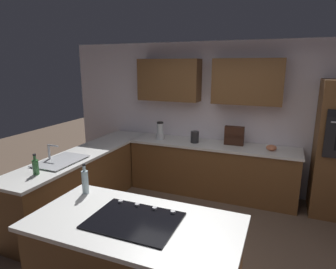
{
  "coord_description": "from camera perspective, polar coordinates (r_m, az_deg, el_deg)",
  "views": [
    {
      "loc": [
        -0.96,
        2.89,
        2.2
      ],
      "look_at": [
        0.62,
        -1.0,
        1.18
      ],
      "focal_mm": 30.56,
      "sensor_mm": 36.0,
      "label": 1
    }
  ],
  "objects": [
    {
      "name": "island_top",
      "position": [
        2.59,
        -6.8,
        -17.13
      ],
      "size": [
        1.84,
        0.95,
        0.04
      ],
      "primitive_type": "cube",
      "color": "silver",
      "rests_on": "island_base"
    },
    {
      "name": "wall_back",
      "position": [
        5.1,
        10.19,
        5.15
      ],
      "size": [
        6.0,
        0.44,
        2.6
      ],
      "color": "silver",
      "rests_on": "ground"
    },
    {
      "name": "kettle",
      "position": [
        4.93,
        5.36,
        -0.51
      ],
      "size": [
        0.14,
        0.14,
        0.2
      ],
      "primitive_type": "cylinder",
      "color": "#262628",
      "rests_on": "countertop_back"
    },
    {
      "name": "lower_cabinets_back",
      "position": [
        5.05,
        8.59,
        -7.02
      ],
      "size": [
        2.8,
        0.6,
        0.86
      ],
      "primitive_type": "cube",
      "color": "brown",
      "rests_on": "ground"
    },
    {
      "name": "mixing_bowl",
      "position": [
        4.76,
        19.92,
        -2.5
      ],
      "size": [
        0.16,
        0.16,
        0.09
      ],
      "primitive_type": "ellipsoid",
      "color": "#CC724C",
      "rests_on": "countertop_back"
    },
    {
      "name": "countertop_side",
      "position": [
        4.62,
        -16.17,
        -3.52
      ],
      "size": [
        0.64,
        2.94,
        0.04
      ],
      "primitive_type": "cube",
      "color": "silver",
      "rests_on": "lower_cabinets_side"
    },
    {
      "name": "ground_plane",
      "position": [
        3.76,
        3.24,
        -22.19
      ],
      "size": [
        14.0,
        14.0,
        0.0
      ],
      "primitive_type": "plane",
      "color": "brown"
    },
    {
      "name": "island_base",
      "position": [
        2.84,
        -6.52,
        -24.94
      ],
      "size": [
        1.76,
        0.87,
        0.86
      ],
      "primitive_type": "cube",
      "color": "brown",
      "rests_on": "ground"
    },
    {
      "name": "sink_unit",
      "position": [
        4.24,
        -20.65,
        -4.88
      ],
      "size": [
        0.46,
        0.7,
        0.23
      ],
      "color": "#515456",
      "rests_on": "countertop_side"
    },
    {
      "name": "oil_bottle",
      "position": [
        3.11,
        -16.2,
        -8.94
      ],
      "size": [
        0.07,
        0.07,
        0.32
      ],
      "color": "silver",
      "rests_on": "island_top"
    },
    {
      "name": "dish_soap_bottle",
      "position": [
        3.85,
        -24.91,
        -5.79
      ],
      "size": [
        0.07,
        0.07,
        0.26
      ],
      "color": "#336B38",
      "rests_on": "countertop_side"
    },
    {
      "name": "blender",
      "position": [
        5.14,
        -1.58,
        0.54
      ],
      "size": [
        0.15,
        0.15,
        0.32
      ],
      "color": "silver",
      "rests_on": "countertop_back"
    },
    {
      "name": "countertop_back",
      "position": [
        4.92,
        8.78,
        -2.1
      ],
      "size": [
        2.84,
        0.64,
        0.04
      ],
      "primitive_type": "cube",
      "color": "silver",
      "rests_on": "lower_cabinets_back"
    },
    {
      "name": "lower_cabinets_side",
      "position": [
        4.77,
        -15.81,
        -8.7
      ],
      "size": [
        0.6,
        2.9,
        0.86
      ],
      "primitive_type": "cube",
      "color": "brown",
      "rests_on": "ground"
    },
    {
      "name": "spice_rack",
      "position": [
        4.88,
        13.06,
        -0.24
      ],
      "size": [
        0.32,
        0.11,
        0.32
      ],
      "color": "#381E14",
      "rests_on": "countertop_back"
    },
    {
      "name": "cooktop",
      "position": [
        2.58,
        -6.75,
        -16.54
      ],
      "size": [
        0.76,
        0.56,
        0.03
      ],
      "color": "black",
      "rests_on": "island_top"
    }
  ]
}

